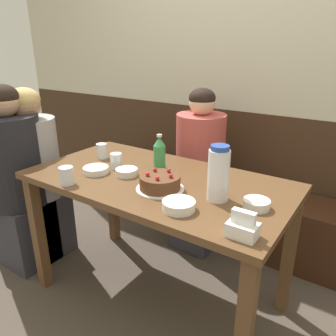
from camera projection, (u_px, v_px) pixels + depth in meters
The scene contains 18 objects.
ground_plane at pixel (158, 295), 1.99m from camera, with size 12.00×12.00×0.00m, color #4C4238.
back_wall at pixel (241, 70), 2.36m from camera, with size 4.80×0.04×2.50m.
bench_seat at pixel (220, 209), 2.55m from camera, with size 2.15×0.38×0.44m.
dining_table at pixel (157, 196), 1.75m from camera, with size 1.39×0.74×0.77m.
birthday_cake at pixel (160, 183), 1.57m from camera, with size 0.23×0.23×0.09m.
water_pitcher at pixel (219, 174), 1.44m from camera, with size 0.10×0.10×0.26m.
soju_bottle at pixel (159, 152), 1.83m from camera, with size 0.07×0.07×0.20m.
napkin_holder at pixel (243, 227), 1.18m from camera, with size 0.11×0.08×0.11m.
bowl_soup_white at pixel (96, 170), 1.78m from camera, with size 0.14×0.14×0.03m.
bowl_rice_small at pixel (179, 205), 1.38m from camera, with size 0.14×0.14×0.04m.
bowl_side_dish at pixel (127, 172), 1.75m from camera, with size 0.12×0.12×0.04m.
bowl_sauce_shallow at pixel (256, 204), 1.40m from camera, with size 0.12×0.12×0.04m.
glass_water_tall at pixel (67, 176), 1.63m from camera, with size 0.07×0.07×0.09m.
glass_tumbler_short at pixel (116, 161), 1.84m from camera, with size 0.07×0.07×0.09m.
glass_shot_small at pixel (102, 151), 2.01m from camera, with size 0.07×0.07×0.09m.
person_teal_shirt at pixel (36, 179), 2.22m from camera, with size 0.34×0.34×1.18m.
person_pale_blue_shirt at pixel (17, 182), 2.11m from camera, with size 0.37×0.37×1.21m.
person_grey_tee at pixel (199, 176), 2.32m from camera, with size 0.34×0.34×1.16m.
Camera 1 is at (0.94, -1.28, 1.43)m, focal length 35.00 mm.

